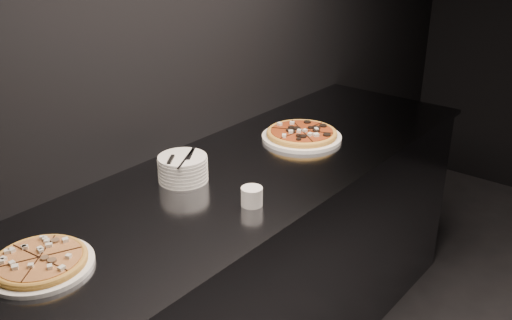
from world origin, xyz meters
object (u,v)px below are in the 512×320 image
Objects in this scene: pizza_tomato at (302,134)px; plate_stack at (183,168)px; cutlery at (181,158)px; ramekin at (252,196)px; counter at (250,269)px; pizza_mushroom at (40,262)px.

plate_stack is (-0.10, -0.62, 0.03)m from pizza_tomato.
ramekin is (0.31, 0.02, -0.06)m from cutlery.
pizza_mushroom is at bearing -92.13° from counter.
pizza_tomato is 0.64m from ramekin.
plate_stack reaches higher than counter.
counter is 1.00m from pizza_mushroom.
cutlery reaches higher than pizza_mushroom.
pizza_tomato is at bearing 80.34° from plate_stack.
cutlery is at bearing -175.95° from ramekin.
ramekin is at bearing 71.18° from pizza_mushroom.
plate_stack is at bearing -178.50° from ramekin.
pizza_mushroom is at bearing -81.52° from plate_stack.
counter is 8.24× the size of pizza_mushroom.
ramekin reaches higher than pizza_mushroom.
counter is 13.49× the size of plate_stack.
pizza_tomato is at bearing 109.65° from ramekin.
ramekin is (0.19, -0.22, 0.49)m from counter.
ramekin is at bearing -70.35° from pizza_tomato.
counter is at bearing 87.87° from pizza_mushroom.
counter is 13.14× the size of cutlery.
pizza_tomato is at bearing 46.96° from cutlery.
cutlery is 2.51× the size of ramekin.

